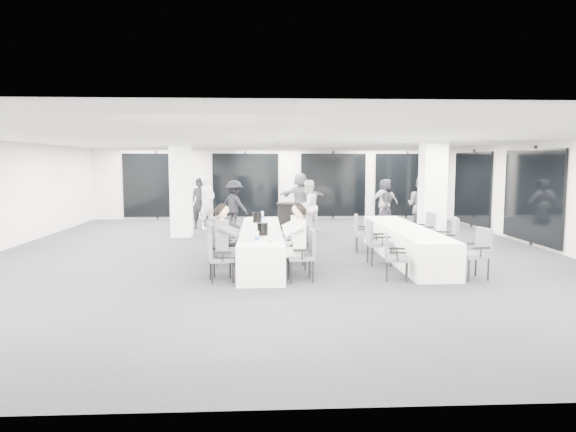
% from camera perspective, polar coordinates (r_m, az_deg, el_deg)
% --- Properties ---
extents(room, '(14.04, 16.04, 2.84)m').
position_cam_1_polar(room, '(13.67, 2.28, 2.35)').
color(room, '#232328').
rests_on(room, ground).
extents(column_left, '(0.60, 0.60, 2.80)m').
position_cam_1_polar(column_left, '(15.89, -11.79, 2.79)').
color(column_left, white).
rests_on(column_left, floor).
extents(column_right, '(0.60, 0.60, 2.80)m').
position_cam_1_polar(column_right, '(14.25, 15.73, 2.33)').
color(column_right, white).
rests_on(column_right, floor).
extents(banquet_table_main, '(0.90, 5.00, 0.75)m').
position_cam_1_polar(banquet_table_main, '(11.70, -3.01, -3.26)').
color(banquet_table_main, white).
rests_on(banquet_table_main, floor).
extents(banquet_table_side, '(0.90, 5.00, 0.75)m').
position_cam_1_polar(banquet_table_side, '(12.29, 12.84, -2.96)').
color(banquet_table_side, white).
rests_on(banquet_table_side, floor).
extents(cocktail_table, '(0.76, 0.76, 1.05)m').
position_cam_1_polar(cocktail_table, '(15.18, 0.11, -0.51)').
color(cocktail_table, black).
rests_on(cocktail_table, floor).
extents(chair_main_left_near, '(0.54, 0.57, 0.91)m').
position_cam_1_polar(chair_main_left_near, '(9.80, -7.90, -4.26)').
color(chair_main_left_near, '#56595E').
rests_on(chair_main_left_near, floor).
extents(chair_main_left_second, '(0.61, 0.64, 1.02)m').
position_cam_1_polar(chair_main_left_second, '(10.37, -7.67, -3.33)').
color(chair_main_left_second, '#56595E').
rests_on(chair_main_left_second, floor).
extents(chair_main_left_mid, '(0.49, 0.54, 0.90)m').
position_cam_1_polar(chair_main_left_mid, '(11.35, -7.21, -2.89)').
color(chair_main_left_mid, '#56595E').
rests_on(chair_main_left_mid, floor).
extents(chair_main_left_fourth, '(0.62, 0.65, 1.04)m').
position_cam_1_polar(chair_main_left_fourth, '(12.36, -6.91, -1.79)').
color(chair_main_left_fourth, '#56595E').
rests_on(chair_main_left_fourth, floor).
extents(chair_main_left_far, '(0.51, 0.54, 0.89)m').
position_cam_1_polar(chair_main_left_far, '(13.19, -6.60, -1.67)').
color(chair_main_left_far, '#56595E').
rests_on(chair_main_left_far, floor).
extents(chair_main_right_near, '(0.53, 0.58, 0.98)m').
position_cam_1_polar(chair_main_right_near, '(9.76, 1.89, -4.01)').
color(chair_main_right_near, '#56595E').
rests_on(chair_main_right_near, floor).
extents(chair_main_right_second, '(0.56, 0.61, 0.99)m').
position_cam_1_polar(chair_main_right_second, '(10.48, 1.55, -3.30)').
color(chair_main_right_second, '#56595E').
rests_on(chair_main_right_second, floor).
extents(chair_main_right_mid, '(0.60, 0.63, 1.01)m').
position_cam_1_polar(chair_main_right_mid, '(11.37, 1.20, -2.51)').
color(chair_main_right_mid, '#56595E').
rests_on(chair_main_right_mid, floor).
extents(chair_main_right_fourth, '(0.44, 0.49, 0.86)m').
position_cam_1_polar(chair_main_right_fourth, '(12.24, 0.86, -2.30)').
color(chair_main_right_fourth, '#56595E').
rests_on(chair_main_right_fourth, floor).
extents(chair_main_right_far, '(0.49, 0.53, 0.86)m').
position_cam_1_polar(chair_main_right_far, '(13.37, 0.53, -1.59)').
color(chair_main_right_far, '#56595E').
rests_on(chair_main_right_far, floor).
extents(chair_side_left_near, '(0.54, 0.56, 0.89)m').
position_cam_1_polar(chair_side_left_near, '(10.04, 11.58, -4.17)').
color(chair_side_left_near, '#56595E').
rests_on(chair_side_left_near, floor).
extents(chair_side_left_mid, '(0.51, 0.57, 0.99)m').
position_cam_1_polar(chair_side_left_mid, '(11.44, 9.69, -2.58)').
color(chair_side_left_mid, '#56595E').
rests_on(chair_side_left_mid, floor).
extents(chair_side_left_far, '(0.53, 0.58, 0.95)m').
position_cam_1_polar(chair_side_left_far, '(13.01, 8.16, -1.64)').
color(chair_side_left_far, '#56595E').
rests_on(chair_side_left_far, floor).
extents(chair_side_right_near, '(0.58, 0.62, 0.99)m').
position_cam_1_polar(chair_side_right_near, '(10.61, 20.26, -3.55)').
color(chair_side_right_near, '#56595E').
rests_on(chair_side_right_near, floor).
extents(chair_side_right_mid, '(0.59, 0.63, 1.02)m').
position_cam_1_polar(chair_side_right_mid, '(12.03, 17.38, -2.27)').
color(chair_side_right_mid, '#56595E').
rests_on(chair_side_right_mid, floor).
extents(chair_side_right_far, '(0.53, 0.59, 0.98)m').
position_cam_1_polar(chair_side_right_far, '(13.54, 15.01, -1.40)').
color(chair_side_right_far, '#56595E').
rests_on(chair_side_right_far, floor).
extents(seated_guest_a, '(0.50, 0.38, 1.44)m').
position_cam_1_polar(seated_guest_a, '(9.75, -6.97, -2.55)').
color(seated_guest_a, '#56595E').
rests_on(seated_guest_a, floor).
extents(seated_guest_b, '(0.50, 0.38, 1.44)m').
position_cam_1_polar(seated_guest_b, '(10.34, -6.74, -2.06)').
color(seated_guest_b, black).
rests_on(seated_guest_b, floor).
extents(seated_guest_c, '(0.50, 0.38, 1.44)m').
position_cam_1_polar(seated_guest_c, '(9.70, 0.90, -2.55)').
color(seated_guest_c, silver).
rests_on(seated_guest_c, floor).
extents(seated_guest_d, '(0.50, 0.38, 1.44)m').
position_cam_1_polar(seated_guest_d, '(10.42, 0.64, -1.96)').
color(seated_guest_d, silver).
rests_on(seated_guest_d, floor).
extents(standing_guest_a, '(0.93, 0.97, 2.07)m').
position_cam_1_polar(standing_guest_a, '(17.55, -8.97, 1.94)').
color(standing_guest_a, silver).
rests_on(standing_guest_a, floor).
extents(standing_guest_b, '(1.07, 1.01, 1.91)m').
position_cam_1_polar(standing_guest_b, '(16.54, 2.23, 1.49)').
color(standing_guest_b, silver).
rests_on(standing_guest_b, floor).
extents(standing_guest_c, '(1.32, 1.25, 1.86)m').
position_cam_1_polar(standing_guest_c, '(17.39, -5.97, 1.60)').
color(standing_guest_c, black).
rests_on(standing_guest_c, floor).
extents(standing_guest_d, '(1.15, 0.74, 1.85)m').
position_cam_1_polar(standing_guest_d, '(18.54, 10.69, 1.78)').
color(standing_guest_d, silver).
rests_on(standing_guest_d, floor).
extents(standing_guest_e, '(0.69, 0.98, 1.88)m').
position_cam_1_polar(standing_guest_e, '(18.57, 10.75, 1.83)').
color(standing_guest_e, black).
rests_on(standing_guest_e, floor).
extents(standing_guest_f, '(2.06, 1.20, 2.11)m').
position_cam_1_polar(standing_guest_f, '(19.77, 1.40, 2.51)').
color(standing_guest_f, '#56595E').
rests_on(standing_guest_f, floor).
extents(standing_guest_g, '(0.77, 0.65, 1.96)m').
position_cam_1_polar(standing_guest_g, '(17.69, -9.76, 1.78)').
color(standing_guest_g, black).
rests_on(standing_guest_g, floor).
extents(standing_guest_h, '(1.12, 1.15, 2.07)m').
position_cam_1_polar(standing_guest_h, '(16.37, 14.53, 1.53)').
color(standing_guest_h, '#56595E').
rests_on(standing_guest_h, floor).
extents(ice_bucket_near, '(0.22, 0.22, 0.25)m').
position_cam_1_polar(ice_bucket_near, '(10.63, -2.85, -1.46)').
color(ice_bucket_near, black).
rests_on(ice_bucket_near, banquet_table_main).
extents(ice_bucket_far, '(0.22, 0.22, 0.25)m').
position_cam_1_polar(ice_bucket_far, '(12.89, -3.44, -0.15)').
color(ice_bucket_far, black).
rests_on(ice_bucket_far, banquet_table_main).
extents(water_bottle_a, '(0.07, 0.07, 0.23)m').
position_cam_1_polar(water_bottle_a, '(9.59, -3.47, -2.35)').
color(water_bottle_a, silver).
rests_on(water_bottle_a, banquet_table_main).
extents(water_bottle_b, '(0.07, 0.07, 0.23)m').
position_cam_1_polar(water_bottle_b, '(11.87, -2.54, -0.74)').
color(water_bottle_b, silver).
rests_on(water_bottle_b, banquet_table_main).
extents(water_bottle_c, '(0.07, 0.07, 0.23)m').
position_cam_1_polar(water_bottle_c, '(13.44, -2.87, 0.04)').
color(water_bottle_c, silver).
rests_on(water_bottle_c, banquet_table_main).
extents(plate_a, '(0.19, 0.19, 0.03)m').
position_cam_1_polar(plate_a, '(10.26, -3.10, -2.38)').
color(plate_a, white).
rests_on(plate_a, banquet_table_main).
extents(plate_b, '(0.20, 0.20, 0.03)m').
position_cam_1_polar(plate_b, '(9.75, -1.88, -2.82)').
color(plate_b, white).
rests_on(plate_b, banquet_table_main).
extents(plate_c, '(0.20, 0.20, 0.03)m').
position_cam_1_polar(plate_c, '(11.20, -2.45, -1.67)').
color(plate_c, white).
rests_on(plate_c, banquet_table_main).
extents(wine_glass, '(0.07, 0.07, 0.17)m').
position_cam_1_polar(wine_glass, '(9.69, -1.59, -2.17)').
color(wine_glass, silver).
rests_on(wine_glass, banquet_table_main).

